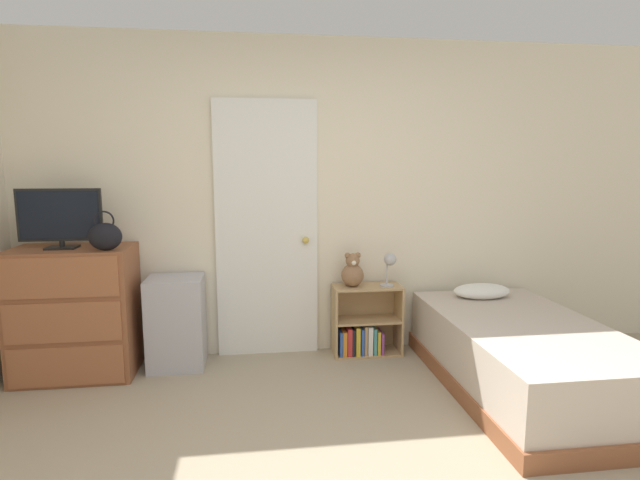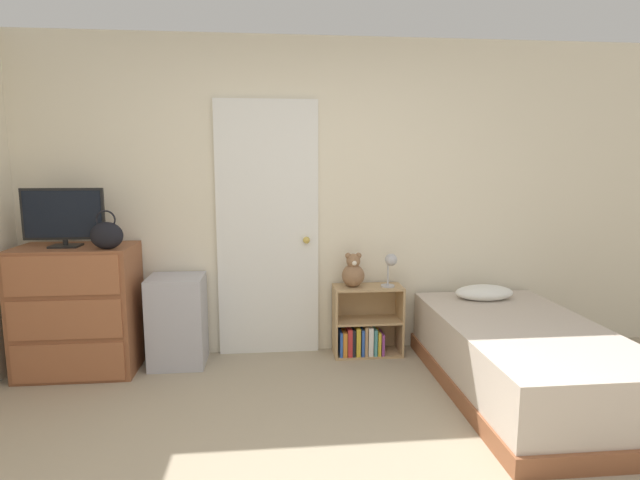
# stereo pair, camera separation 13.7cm
# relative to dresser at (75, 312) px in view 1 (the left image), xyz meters

# --- Properties ---
(wall_back) EXTENTS (10.00, 0.06, 2.55)m
(wall_back) POSITION_rel_dresser_xyz_m (1.61, 0.30, 0.79)
(wall_back) COLOR beige
(wall_back) RESTS_ON ground_plane
(door_closed) EXTENTS (0.82, 0.09, 2.06)m
(door_closed) POSITION_rel_dresser_xyz_m (1.42, 0.25, 0.55)
(door_closed) COLOR white
(door_closed) RESTS_ON ground_plane
(dresser) EXTENTS (0.84, 0.51, 0.96)m
(dresser) POSITION_rel_dresser_xyz_m (0.00, 0.00, 0.00)
(dresser) COLOR brown
(dresser) RESTS_ON ground_plane
(tv) EXTENTS (0.58, 0.16, 0.43)m
(tv) POSITION_rel_dresser_xyz_m (-0.05, -0.02, 0.70)
(tv) COLOR black
(tv) RESTS_ON dresser
(handbag) EXTENTS (0.23, 0.14, 0.28)m
(handbag) POSITION_rel_dresser_xyz_m (0.29, -0.15, 0.58)
(handbag) COLOR black
(handbag) RESTS_ON dresser
(storage_bin) EXTENTS (0.42, 0.38, 0.70)m
(storage_bin) POSITION_rel_dresser_xyz_m (0.71, 0.07, -0.13)
(storage_bin) COLOR #ADADB7
(storage_bin) RESTS_ON ground_plane
(bookshelf) EXTENTS (0.56, 0.26, 0.58)m
(bookshelf) POSITION_rel_dresser_xyz_m (2.19, 0.12, -0.26)
(bookshelf) COLOR tan
(bookshelf) RESTS_ON ground_plane
(teddy_bear) EXTENTS (0.18, 0.18, 0.28)m
(teddy_bear) POSITION_rel_dresser_xyz_m (2.10, 0.12, 0.22)
(teddy_bear) COLOR #8C6647
(teddy_bear) RESTS_ON bookshelf
(desk_lamp) EXTENTS (0.13, 0.12, 0.27)m
(desk_lamp) POSITION_rel_dresser_xyz_m (2.40, 0.09, 0.29)
(desk_lamp) COLOR #B2B2B7
(desk_lamp) RESTS_ON bookshelf
(bed) EXTENTS (1.04, 1.87, 0.59)m
(bed) POSITION_rel_dresser_xyz_m (3.15, -0.67, -0.24)
(bed) COLOR brown
(bed) RESTS_ON ground_plane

